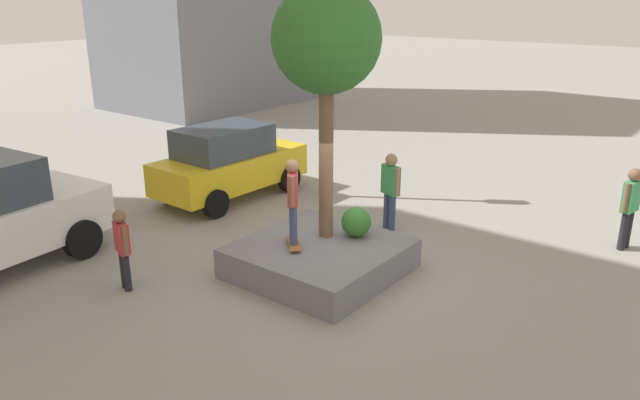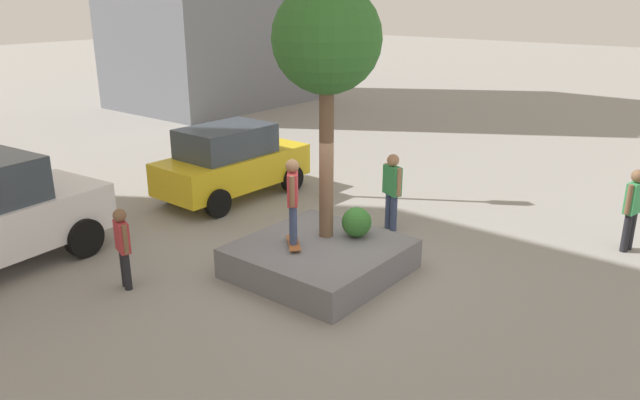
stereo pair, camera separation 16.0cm
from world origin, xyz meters
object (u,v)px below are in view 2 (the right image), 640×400
(skateboard, at_px, (293,243))
(skateboarder, at_px, (293,195))
(bystander_watching, at_px, (123,243))
(pedestrian_crossing, at_px, (633,205))
(planter_ledge, at_px, (320,258))
(plaza_tree, at_px, (327,42))
(traffic_light_corner, at_px, (326,69))
(taxi_cab, at_px, (231,161))
(passerby_with_bag, at_px, (392,187))

(skateboard, relative_size, skateboarder, 0.45)
(skateboarder, relative_size, bystander_watching, 1.06)
(pedestrian_crossing, bearing_deg, planter_ledge, 138.13)
(plaza_tree, relative_size, skateboard, 6.60)
(plaza_tree, relative_size, skateboarder, 2.94)
(planter_ledge, bearing_deg, pedestrian_crossing, -41.87)
(traffic_light_corner, relative_size, bystander_watching, 3.21)
(planter_ledge, height_order, plaza_tree, plaza_tree)
(skateboarder, bearing_deg, plaza_tree, -11.35)
(skateboard, relative_size, traffic_light_corner, 0.15)
(planter_ledge, relative_size, skateboard, 3.97)
(skateboard, height_order, traffic_light_corner, traffic_light_corner)
(plaza_tree, relative_size, traffic_light_corner, 0.97)
(planter_ledge, relative_size, pedestrian_crossing, 1.63)
(plaza_tree, xyz_separation_m, skateboard, (-0.80, 0.16, -3.69))
(plaza_tree, distance_m, taxi_cab, 5.89)
(taxi_cab, bearing_deg, bystander_watching, -154.54)
(skateboarder, xyz_separation_m, bystander_watching, (-2.37, 2.03, -0.72))
(skateboard, xyz_separation_m, passerby_with_bag, (3.19, -0.18, 0.38))
(pedestrian_crossing, distance_m, bystander_watching, 10.21)
(bystander_watching, bearing_deg, planter_ledge, -40.95)
(planter_ledge, distance_m, plaza_tree, 4.07)
(plaza_tree, relative_size, taxi_cab, 1.15)
(skateboard, bearing_deg, passerby_with_bag, -3.32)
(pedestrian_crossing, bearing_deg, passerby_with_bag, 114.62)
(plaza_tree, xyz_separation_m, passerby_with_bag, (2.38, -0.02, -3.31))
(skateboarder, bearing_deg, traffic_light_corner, 31.05)
(bystander_watching, xyz_separation_m, passerby_with_bag, (5.55, -2.21, 0.14))
(planter_ledge, relative_size, skateboarder, 1.77)
(passerby_with_bag, bearing_deg, taxi_cab, 98.14)
(skateboarder, height_order, taxi_cab, skateboarder)
(taxi_cab, bearing_deg, pedestrian_crossing, -73.26)
(planter_ledge, height_order, bystander_watching, bystander_watching)
(passerby_with_bag, bearing_deg, pedestrian_crossing, -65.38)
(bystander_watching, bearing_deg, skateboard, -40.61)
(pedestrian_crossing, height_order, passerby_with_bag, passerby_with_bag)
(plaza_tree, bearing_deg, pedestrian_crossing, -45.70)
(skateboard, bearing_deg, traffic_light_corner, 31.05)
(planter_ledge, height_order, passerby_with_bag, passerby_with_bag)
(bystander_watching, distance_m, passerby_with_bag, 5.98)
(plaza_tree, bearing_deg, bystander_watching, 145.37)
(plaza_tree, distance_m, passerby_with_bag, 4.07)
(taxi_cab, distance_m, traffic_light_corner, 3.43)
(skateboarder, relative_size, passerby_with_bag, 0.92)
(passerby_with_bag, bearing_deg, skateboard, 176.68)
(skateboard, height_order, pedestrian_crossing, pedestrian_crossing)
(skateboarder, height_order, pedestrian_crossing, skateboarder)
(traffic_light_corner, height_order, pedestrian_crossing, traffic_light_corner)
(taxi_cab, relative_size, bystander_watching, 2.72)
(skateboard, height_order, passerby_with_bag, passerby_with_bag)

